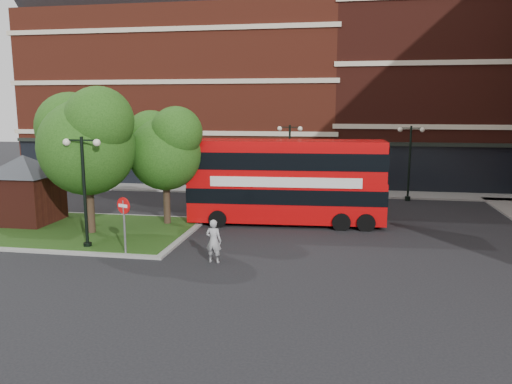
% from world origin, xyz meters
% --- Properties ---
extents(ground, '(120.00, 120.00, 0.00)m').
position_xyz_m(ground, '(0.00, 0.00, 0.00)').
color(ground, black).
rests_on(ground, ground).
extents(pavement_far, '(44.00, 3.00, 0.12)m').
position_xyz_m(pavement_far, '(0.00, 16.50, 0.06)').
color(pavement_far, slate).
rests_on(pavement_far, ground).
extents(terrace_far_left, '(26.00, 12.00, 14.00)m').
position_xyz_m(terrace_far_left, '(-8.00, 24.00, 7.00)').
color(terrace_far_left, maroon).
rests_on(terrace_far_left, ground).
extents(terrace_far_right, '(18.00, 12.00, 16.00)m').
position_xyz_m(terrace_far_right, '(14.00, 24.00, 8.00)').
color(terrace_far_right, '#471911').
rests_on(terrace_far_right, ground).
extents(traffic_island, '(12.60, 7.60, 0.15)m').
position_xyz_m(traffic_island, '(-8.00, 3.00, 0.07)').
color(traffic_island, gray).
rests_on(traffic_island, ground).
extents(kiosk, '(6.51, 6.51, 3.60)m').
position_xyz_m(kiosk, '(-11.00, 4.00, 2.32)').
color(kiosk, '#471911').
rests_on(kiosk, traffic_island).
extents(tree_island_west, '(5.40, 4.71, 7.21)m').
position_xyz_m(tree_island_west, '(-6.60, 2.58, 4.79)').
color(tree_island_west, '#2D2116').
rests_on(tree_island_west, ground).
extents(tree_island_east, '(4.46, 3.90, 6.29)m').
position_xyz_m(tree_island_east, '(-3.58, 5.06, 4.24)').
color(tree_island_east, '#2D2116').
rests_on(tree_island_east, ground).
extents(lamp_island, '(1.72, 0.36, 5.00)m').
position_xyz_m(lamp_island, '(-5.50, 0.20, 2.83)').
color(lamp_island, black).
rests_on(lamp_island, ground).
extents(lamp_far_left, '(1.72, 0.36, 5.00)m').
position_xyz_m(lamp_far_left, '(2.00, 14.50, 2.83)').
color(lamp_far_left, black).
rests_on(lamp_far_left, ground).
extents(lamp_far_right, '(1.72, 0.36, 5.00)m').
position_xyz_m(lamp_far_right, '(10.00, 14.50, 2.83)').
color(lamp_far_right, black).
rests_on(lamp_far_right, ground).
extents(bus, '(10.48, 2.97, 3.95)m').
position_xyz_m(bus, '(2.66, 6.54, 2.59)').
color(bus, '#B90709').
rests_on(bus, ground).
extents(woman, '(0.69, 0.49, 1.79)m').
position_xyz_m(woman, '(0.52, -0.69, 0.90)').
color(woman, '#9A9B9D').
rests_on(woman, ground).
extents(car_silver, '(3.90, 1.96, 1.27)m').
position_xyz_m(car_silver, '(0.43, 14.50, 0.64)').
color(car_silver, '#B2B4BA').
rests_on(car_silver, ground).
extents(car_white, '(4.34, 1.88, 1.39)m').
position_xyz_m(car_white, '(3.00, 16.00, 0.69)').
color(car_white, silver).
rests_on(car_white, ground).
extents(no_entry_sign, '(0.67, 0.32, 2.54)m').
position_xyz_m(no_entry_sign, '(-3.39, -0.50, 1.81)').
color(no_entry_sign, slate).
rests_on(no_entry_sign, ground).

